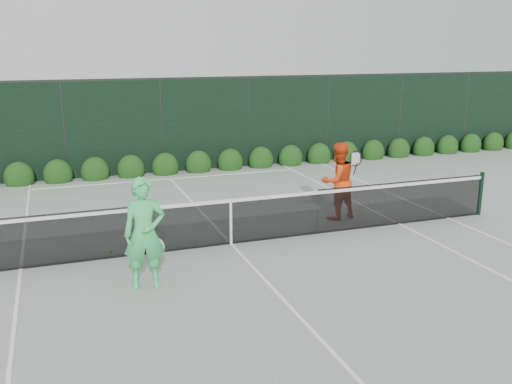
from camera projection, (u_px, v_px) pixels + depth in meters
name	position (u px, v px, depth m)	size (l,w,h in m)	color
ground	(231.00, 244.00, 11.98)	(80.00, 80.00, 0.00)	gray
tennis_net	(230.00, 220.00, 11.84)	(12.90, 0.10, 1.07)	black
player_woman	(145.00, 233.00, 9.64)	(0.74, 0.52, 1.93)	#40DB71
player_man	(338.00, 181.00, 13.53)	(1.00, 0.84, 1.85)	#E94513
court_lines	(231.00, 244.00, 11.98)	(11.03, 23.83, 0.01)	white
windscreen_fence	(280.00, 209.00, 9.13)	(32.00, 21.07, 3.06)	black
hedge_row	(165.00, 167.00, 18.44)	(31.66, 0.65, 0.94)	#113A10
tennis_balls	(167.00, 238.00, 12.22)	(2.92, 0.77, 0.07)	#D5F235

